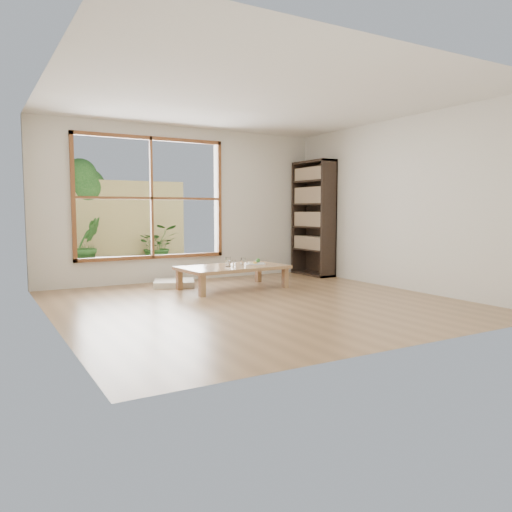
{
  "coord_description": "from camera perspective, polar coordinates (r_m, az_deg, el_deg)",
  "views": [
    {
      "loc": [
        -3.23,
        -5.58,
        1.22
      ],
      "look_at": [
        0.34,
        0.6,
        0.55
      ],
      "focal_mm": 35.0,
      "sensor_mm": 36.0,
      "label": 1
    }
  ],
  "objects": [
    {
      "name": "ground",
      "position": [
        6.56,
        0.08,
        -5.35
      ],
      "size": [
        5.0,
        5.0,
        0.0
      ],
      "primitive_type": "plane",
      "color": "#99734C",
      "rests_on": "ground"
    },
    {
      "name": "low_table",
      "position": [
        7.67,
        -2.67,
        -1.45
      ],
      "size": [
        1.67,
        1.01,
        0.35
      ],
      "rotation": [
        0.0,
        0.0,
        0.07
      ],
      "color": "#9F7F4D",
      "rests_on": "ground"
    },
    {
      "name": "floor_cushion",
      "position": [
        8.09,
        -9.35,
        -3.05
      ],
      "size": [
        0.81,
        0.81,
        0.09
      ],
      "primitive_type": "cube",
      "rotation": [
        0.0,
        0.0,
        -0.37
      ],
      "color": "white",
      "rests_on": "ground"
    },
    {
      "name": "bookshelf",
      "position": [
        9.31,
        6.57,
        4.29
      ],
      "size": [
        0.34,
        0.95,
        2.1
      ],
      "primitive_type": "cube",
      "color": "black",
      "rests_on": "ground"
    },
    {
      "name": "glass_tall",
      "position": [
        7.58,
        -3.21,
        -0.66
      ],
      "size": [
        0.08,
        0.08,
        0.14
      ],
      "primitive_type": "cylinder",
      "color": "silver",
      "rests_on": "low_table"
    },
    {
      "name": "glass_mid",
      "position": [
        7.81,
        -1.48,
        -0.62
      ],
      "size": [
        0.07,
        0.07,
        0.11
      ],
      "primitive_type": "cylinder",
      "color": "silver",
      "rests_on": "low_table"
    },
    {
      "name": "glass_short",
      "position": [
        7.77,
        -2.58,
        -0.76
      ],
      "size": [
        0.06,
        0.06,
        0.08
      ],
      "primitive_type": "cylinder",
      "color": "silver",
      "rests_on": "low_table"
    },
    {
      "name": "glass_small",
      "position": [
        7.64,
        -2.95,
        -0.82
      ],
      "size": [
        0.07,
        0.07,
        0.09
      ],
      "primitive_type": "cylinder",
      "color": "silver",
      "rests_on": "low_table"
    },
    {
      "name": "food_tray",
      "position": [
        7.89,
        -0.01,
        -0.79
      ],
      "size": [
        0.32,
        0.27,
        0.09
      ],
      "rotation": [
        0.0,
        0.0,
        -0.29
      ],
      "color": "white",
      "rests_on": "low_table"
    },
    {
      "name": "deck",
      "position": [
        9.59,
        -13.83,
        -2.11
      ],
      "size": [
        2.8,
        2.0,
        0.05
      ],
      "primitive_type": "cube",
      "color": "#332C25",
      "rests_on": "ground"
    },
    {
      "name": "garden_bench",
      "position": [
        9.04,
        -14.25,
        -0.47
      ],
      "size": [
        1.19,
        0.55,
        0.36
      ],
      "rotation": [
        0.0,
        0.0,
        -0.2
      ],
      "color": "black",
      "rests_on": "deck"
    },
    {
      "name": "bamboo_fence",
      "position": [
        10.48,
        -15.47,
        3.42
      ],
      "size": [
        2.8,
        0.06,
        1.8
      ],
      "primitive_type": "cube",
      "color": "#CFBC6A",
      "rests_on": "ground"
    },
    {
      "name": "shrub_right",
      "position": [
        10.53,
        -11.12,
        1.16
      ],
      "size": [
        0.88,
        0.79,
        0.88
      ],
      "primitive_type": "imported",
      "rotation": [
        0.0,
        0.0,
        -0.14
      ],
      "color": "#366525",
      "rests_on": "deck"
    },
    {
      "name": "shrub_left",
      "position": [
        9.88,
        -18.76,
        1.19
      ],
      "size": [
        0.71,
        0.65,
        1.05
      ],
      "primitive_type": "imported",
      "rotation": [
        0.0,
        0.0,
        0.39
      ],
      "color": "#366525",
      "rests_on": "deck"
    },
    {
      "name": "garden_tree",
      "position": [
        10.63,
        -19.54,
        7.24
      ],
      "size": [
        1.04,
        0.85,
        2.22
      ],
      "color": "#4C3D2D",
      "rests_on": "ground"
    }
  ]
}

